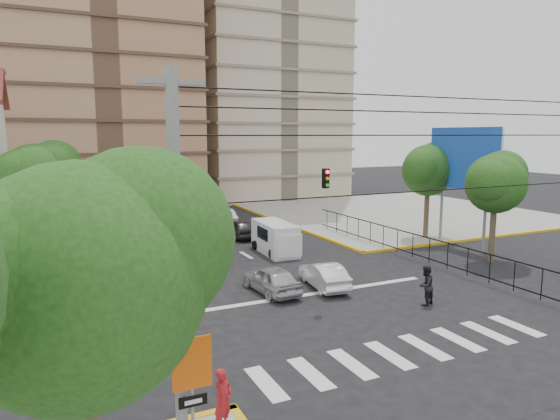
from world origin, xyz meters
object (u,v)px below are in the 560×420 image
pedestrian_sw_corner (223,400)px  van_left_lane (165,220)px  district_sign (192,376)px  car_white_front_right (324,275)px  van_right_lane (276,239)px  car_silver_front_left (271,279)px  pedestrian_crosswalk (426,285)px  traffic_light_nw (125,222)px

pedestrian_sw_corner → van_left_lane: bearing=45.0°
district_sign → car_white_front_right: (9.89, 11.13, -1.80)m
van_left_lane → car_white_front_right: 17.99m
district_sign → car_white_front_right: bearing=48.4°
district_sign → van_right_lane: size_ratio=0.69×
car_silver_front_left → pedestrian_crosswalk: bearing=136.2°
van_left_lane → traffic_light_nw: bearing=-119.4°
traffic_light_nw → car_silver_front_left: traffic_light_nw is taller
car_silver_front_left → district_sign: bearing=54.0°
traffic_light_nw → pedestrian_crosswalk: (11.76, -10.20, -2.19)m
district_sign → pedestrian_crosswalk: bearing=28.2°
traffic_light_nw → pedestrian_sw_corner: size_ratio=2.60×
district_sign → van_right_lane: (10.77, 18.82, -1.46)m
district_sign → van_left_lane: size_ratio=0.62×
traffic_light_nw → car_silver_front_left: 8.60m
car_silver_front_left → pedestrian_sw_corner: size_ratio=2.34×
van_right_lane → car_white_front_right: size_ratio=1.16×
van_right_lane → car_white_front_right: 7.75m
traffic_light_nw → pedestrian_sw_corner: traffic_light_nw is taller
pedestrian_sw_corner → pedestrian_crosswalk: (11.66, 5.66, -0.07)m
district_sign → pedestrian_crosswalk: size_ratio=1.73×
district_sign → pedestrian_sw_corner: 2.17m
van_left_lane → car_silver_front_left: size_ratio=1.29×
pedestrian_crosswalk → car_silver_front_left: bearing=-58.6°
car_white_front_right → pedestrian_crosswalk: size_ratio=2.14×
traffic_light_nw → car_white_front_right: traffic_light_nw is taller
van_right_lane → pedestrian_sw_corner: (-9.67, -17.64, 0.01)m
traffic_light_nw → car_silver_front_left: (6.11, -5.54, -2.44)m
van_right_lane → car_silver_front_left: bearing=-113.5°
van_right_lane → car_white_front_right: (-0.88, -7.69, -0.34)m
pedestrian_crosswalk → district_sign: bearing=9.2°
van_right_lane → traffic_light_nw: bearing=-166.6°
van_right_lane → pedestrian_crosswalk: 12.14m
pedestrian_sw_corner → van_right_lane: bearing=25.6°
car_white_front_right → car_silver_front_left: bearing=0.1°
car_silver_front_left → car_white_front_right: bearing=168.1°
district_sign → van_left_lane: district_sign is taller
van_right_lane → pedestrian_sw_corner: bearing=-115.7°
district_sign → car_silver_front_left: 13.64m
van_left_lane → car_silver_front_left: (1.47, -17.11, -0.40)m
traffic_light_nw → car_white_front_right: size_ratio=1.11×
traffic_light_nw → car_white_front_right: (8.89, -5.91, -2.46)m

